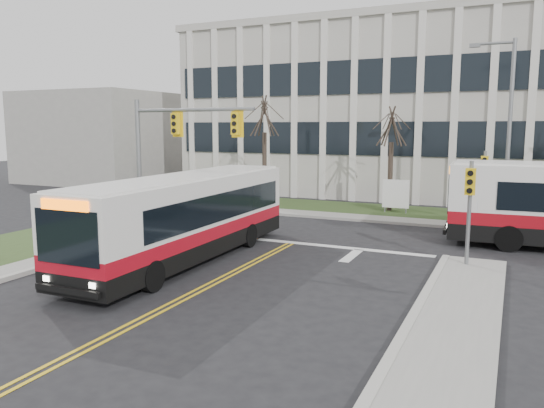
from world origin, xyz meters
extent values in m
plane|color=black|center=(0.00, 0.00, 0.00)|extent=(120.00, 120.00, 0.00)
cube|color=#9E9B93|center=(5.00, 15.20, 0.07)|extent=(44.00, 1.60, 0.14)
cube|color=#33481F|center=(5.00, 18.00, 0.06)|extent=(44.00, 5.00, 0.12)
cube|color=beige|center=(5.00, 30.00, 6.00)|extent=(40.00, 16.00, 12.00)
cube|color=#9E9B93|center=(-26.00, 26.00, 4.00)|extent=(12.00, 12.00, 8.00)
cylinder|color=slate|center=(-7.30, 7.20, 3.10)|extent=(0.22, 0.22, 6.20)
cylinder|color=slate|center=(-4.30, 7.20, 5.70)|extent=(6.00, 0.16, 0.16)
cube|color=yellow|center=(-5.10, 7.05, 5.10)|extent=(0.34, 0.24, 0.92)
cube|color=yellow|center=(-2.10, 7.05, 5.10)|extent=(0.34, 0.24, 0.92)
cylinder|color=slate|center=(7.20, 7.00, 1.90)|extent=(0.14, 0.14, 3.80)
cube|color=yellow|center=(7.20, 6.80, 3.10)|extent=(0.34, 0.24, 0.92)
cylinder|color=slate|center=(7.20, 15.50, 1.90)|extent=(0.14, 0.14, 3.80)
cube|color=yellow|center=(7.20, 15.30, 3.10)|extent=(0.34, 0.24, 0.92)
cylinder|color=slate|center=(8.20, 16.20, 4.60)|extent=(0.20, 0.20, 9.20)
cylinder|color=slate|center=(7.30, 16.20, 9.00)|extent=(1.80, 0.14, 0.14)
cube|color=slate|center=(6.40, 16.20, 8.95)|extent=(0.50, 0.25, 0.18)
cylinder|color=slate|center=(1.90, 17.50, 0.50)|extent=(0.08, 0.08, 1.00)
cylinder|color=slate|center=(3.10, 17.50, 0.50)|extent=(0.08, 0.08, 1.00)
cube|color=white|center=(2.50, 17.50, 1.20)|extent=(1.50, 0.12, 1.60)
cylinder|color=#42352B|center=(-6.00, 18.00, 2.31)|extent=(0.28, 0.28, 4.62)
cylinder|color=#42352B|center=(2.00, 18.20, 2.05)|extent=(0.28, 0.28, 4.09)
camera|label=1|loc=(8.58, -12.54, 4.97)|focal=35.00mm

